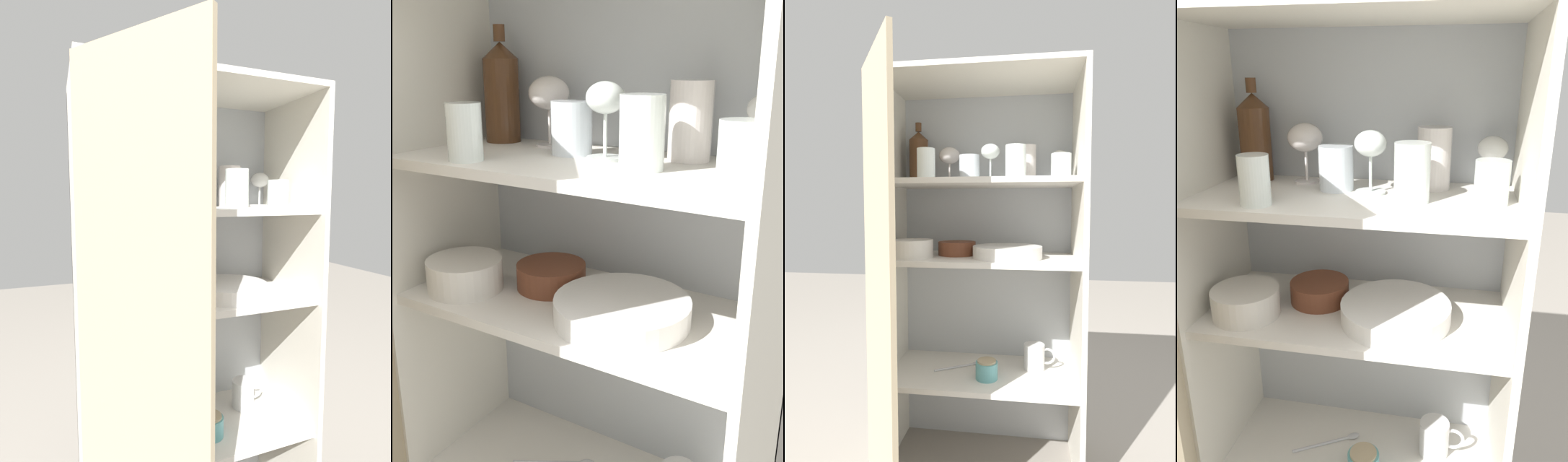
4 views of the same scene
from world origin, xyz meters
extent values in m
cube|color=#B2B7BC|center=(0.00, 0.35, 0.73)|extent=(0.75, 0.02, 1.47)
cube|color=silver|center=(-0.36, 0.17, 0.73)|extent=(0.02, 0.37, 1.47)
cube|color=silver|center=(0.36, 0.17, 0.73)|extent=(0.02, 0.37, 1.47)
cube|color=silver|center=(0.00, 0.17, 0.81)|extent=(0.71, 0.34, 0.02)
cube|color=silver|center=(0.00, 0.17, 1.10)|extent=(0.71, 0.34, 0.02)
cylinder|color=white|center=(-0.05, 0.21, 1.16)|extent=(0.08, 0.08, 0.10)
cylinder|color=white|center=(0.13, 0.14, 1.17)|extent=(0.08, 0.08, 0.12)
cylinder|color=white|center=(-0.18, 0.05, 1.16)|extent=(0.06, 0.06, 0.10)
cylinder|color=white|center=(0.30, 0.15, 1.15)|extent=(0.07, 0.07, 0.09)
cylinder|color=silver|center=(0.17, 0.27, 1.18)|extent=(0.08, 0.08, 0.14)
cylinder|color=white|center=(0.03, 0.19, 1.11)|extent=(0.07, 0.07, 0.01)
cylinder|color=white|center=(0.03, 0.19, 1.15)|extent=(0.01, 0.01, 0.08)
ellipsoid|color=white|center=(0.03, 0.19, 1.22)|extent=(0.07, 0.07, 0.06)
cylinder|color=white|center=(0.30, 0.28, 1.11)|extent=(0.07, 0.07, 0.01)
cylinder|color=white|center=(0.30, 0.28, 1.14)|extent=(0.01, 0.01, 0.06)
ellipsoid|color=white|center=(0.30, 0.28, 1.20)|extent=(0.07, 0.07, 0.06)
cylinder|color=silver|center=(-0.15, 0.27, 1.11)|extent=(0.06, 0.06, 0.01)
cylinder|color=silver|center=(-0.15, 0.27, 1.15)|extent=(0.01, 0.01, 0.07)
ellipsoid|color=silver|center=(-0.15, 0.27, 1.22)|extent=(0.09, 0.09, 0.07)
cylinder|color=#4C2D19|center=(-0.28, 0.28, 1.20)|extent=(0.08, 0.08, 0.18)
cone|color=#4C2D19|center=(-0.28, 0.28, 1.30)|extent=(0.08, 0.08, 0.03)
cylinder|color=#4C2D19|center=(-0.28, 0.28, 1.34)|extent=(0.03, 0.03, 0.03)
cylinder|color=white|center=(0.10, 0.14, 0.82)|extent=(0.26, 0.26, 0.01)
cylinder|color=white|center=(0.10, 0.14, 0.83)|extent=(0.26, 0.26, 0.01)
cylinder|color=white|center=(0.10, 0.14, 0.84)|extent=(0.26, 0.26, 0.01)
cylinder|color=white|center=(0.10, 0.14, 0.85)|extent=(0.26, 0.26, 0.01)
cylinder|color=white|center=(0.10, 0.14, 0.86)|extent=(0.26, 0.26, 0.01)
cylinder|color=silver|center=(-0.25, 0.10, 0.85)|extent=(0.16, 0.16, 0.07)
torus|color=silver|center=(-0.25, 0.10, 0.88)|extent=(0.16, 0.16, 0.01)
cylinder|color=brown|center=(-0.10, 0.20, 0.84)|extent=(0.15, 0.15, 0.05)
torus|color=brown|center=(-0.10, 0.20, 0.87)|extent=(0.15, 0.15, 0.01)
camera|label=1|loc=(-0.43, -0.90, 1.14)|focal=28.00mm
camera|label=2|loc=(0.52, -0.67, 1.29)|focal=42.00mm
camera|label=3|loc=(0.18, -1.19, 1.00)|focal=28.00mm
camera|label=4|loc=(0.23, -0.78, 1.36)|focal=35.00mm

